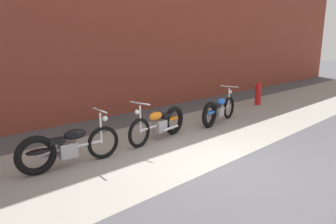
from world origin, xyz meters
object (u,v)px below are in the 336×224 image
(motorcycle_blue, at_px, (217,110))
(motorcycle_black, at_px, (63,148))
(motorcycle_orange, at_px, (162,123))
(fire_hydrant, at_px, (258,94))

(motorcycle_blue, bearing_deg, motorcycle_black, 168.86)
(motorcycle_orange, distance_m, motorcycle_blue, 2.13)
(motorcycle_blue, height_order, fire_hydrant, motorcycle_blue)
(fire_hydrant, bearing_deg, motorcycle_orange, -173.74)
(motorcycle_orange, xyz_separation_m, motorcycle_blue, (2.13, -0.06, 0.00))
(motorcycle_orange, relative_size, motorcycle_blue, 1.01)
(motorcycle_orange, bearing_deg, motorcycle_black, -7.10)
(motorcycle_orange, height_order, motorcycle_blue, same)
(motorcycle_black, bearing_deg, motorcycle_orange, 7.22)
(motorcycle_black, relative_size, fire_hydrant, 2.39)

